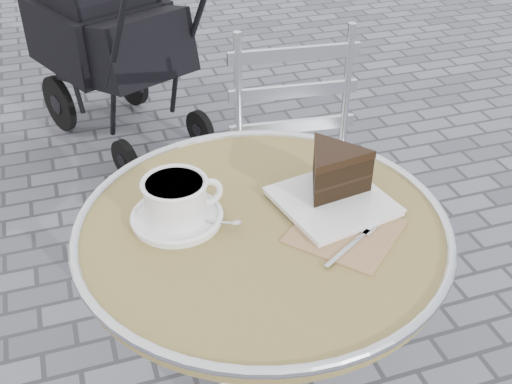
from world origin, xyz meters
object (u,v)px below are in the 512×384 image
object	(u,v)px
cake_plate_set	(334,178)
baby_stroller	(112,44)
cafe_table	(262,288)
cappuccino_set	(177,203)
bistro_chair	(298,143)

from	to	relation	value
cake_plate_set	baby_stroller	bearing A→B (deg)	86.77
cafe_table	cappuccino_set	distance (m)	0.26
cake_plate_set	bistro_chair	distance (m)	0.62
cafe_table	baby_stroller	distance (m)	1.78
cafe_table	cake_plate_set	bearing A→B (deg)	12.67
cafe_table	bistro_chair	bearing A→B (deg)	61.93
cake_plate_set	bistro_chair	xyz separation A→B (m)	(0.15, 0.55, -0.25)
bistro_chair	baby_stroller	xyz separation A→B (m)	(-0.38, 1.19, -0.10)
cafe_table	bistro_chair	size ratio (longest dim) A/B	0.87
cake_plate_set	baby_stroller	size ratio (longest dim) A/B	0.34
cafe_table	baby_stroller	size ratio (longest dim) A/B	0.74
bistro_chair	baby_stroller	size ratio (longest dim) A/B	0.85
cappuccino_set	cake_plate_set	distance (m)	0.31
cappuccino_set	baby_stroller	size ratio (longest dim) A/B	0.19
cappuccino_set	cake_plate_set	xyz separation A→B (m)	(0.31, -0.03, 0.01)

